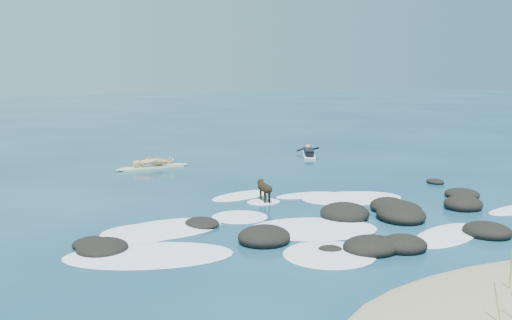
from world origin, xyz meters
TOP-DOWN VIEW (x-y plane):
  - ground at (0.00, 0.00)m, footprint 160.00×160.00m
  - reef_rocks at (0.20, -2.20)m, footprint 13.71×6.89m
  - breaking_foam at (-1.70, -1.25)m, footprint 15.48×8.37m
  - standing_surfer_rig at (-2.64, 8.94)m, footprint 3.19×0.70m
  - paddling_surfer_rig at (5.16, 9.09)m, footprint 1.72×2.47m
  - dog at (-1.15, 1.27)m, footprint 0.37×1.14m

SIDE VIEW (x-z plane):
  - ground at x=0.00m, z-range 0.00..0.00m
  - breaking_foam at x=-1.70m, z-range -0.05..0.07m
  - reef_rocks at x=0.20m, z-range -0.17..0.41m
  - paddling_surfer_rig at x=5.16m, z-range -0.07..0.38m
  - dog at x=-1.15m, z-range 0.12..0.84m
  - standing_surfer_rig at x=-2.64m, z-range -0.19..1.62m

